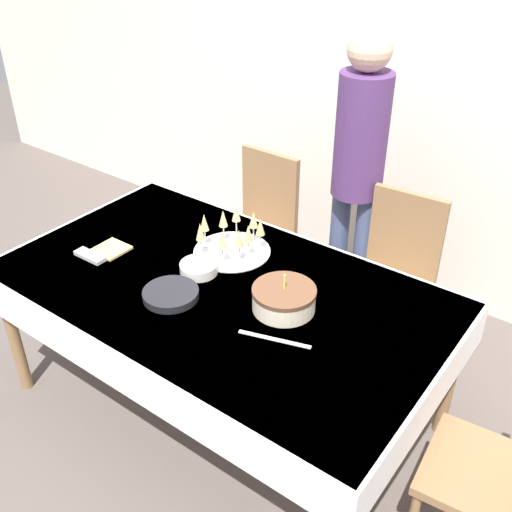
# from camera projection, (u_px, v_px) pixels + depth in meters

# --- Properties ---
(ground_plane) EXTENTS (12.00, 12.00, 0.00)m
(ground_plane) POSITION_uv_depth(u_px,v_px,m) (225.00, 406.00, 3.09)
(ground_plane) COLOR #564C47
(wall_back) EXTENTS (8.00, 0.05, 2.70)m
(wall_back) POSITION_uv_depth(u_px,v_px,m) (393.00, 74.00, 3.46)
(wall_back) COLOR silver
(wall_back) RESTS_ON ground_plane
(dining_table) EXTENTS (2.04, 1.18, 0.77)m
(dining_table) POSITION_uv_depth(u_px,v_px,m) (220.00, 303.00, 2.74)
(dining_table) COLOR white
(dining_table) RESTS_ON ground_plane
(dining_chair_far_left) EXTENTS (0.43, 0.43, 0.95)m
(dining_chair_far_left) POSITION_uv_depth(u_px,v_px,m) (259.00, 224.00, 3.66)
(dining_chair_far_left) COLOR olive
(dining_chair_far_left) RESTS_ON ground_plane
(dining_chair_far_right) EXTENTS (0.44, 0.44, 0.95)m
(dining_chair_far_right) POSITION_uv_depth(u_px,v_px,m) (394.00, 273.00, 3.21)
(dining_chair_far_right) COLOR olive
(dining_chair_far_right) RESTS_ON ground_plane
(dining_chair_right_end) EXTENTS (0.46, 0.46, 0.95)m
(dining_chair_right_end) POSITION_uv_depth(u_px,v_px,m) (511.00, 469.00, 2.15)
(dining_chair_right_end) COLOR olive
(dining_chair_right_end) RESTS_ON ground_plane
(birthday_cake) EXTENTS (0.27, 0.27, 0.18)m
(birthday_cake) POSITION_uv_depth(u_px,v_px,m) (284.00, 299.00, 2.51)
(birthday_cake) COLOR beige
(birthday_cake) RESTS_ON dining_table
(champagne_tray) EXTENTS (0.38, 0.38, 0.18)m
(champagne_tray) POSITION_uv_depth(u_px,v_px,m) (232.00, 236.00, 2.88)
(champagne_tray) COLOR silver
(champagne_tray) RESTS_ON dining_table
(plate_stack_main) EXTENTS (0.25, 0.25, 0.03)m
(plate_stack_main) POSITION_uv_depth(u_px,v_px,m) (171.00, 294.00, 2.60)
(plate_stack_main) COLOR black
(plate_stack_main) RESTS_ON dining_table
(plate_stack_dessert) EXTENTS (0.18, 0.18, 0.05)m
(plate_stack_dessert) POSITION_uv_depth(u_px,v_px,m) (199.00, 268.00, 2.76)
(plate_stack_dessert) COLOR silver
(plate_stack_dessert) RESTS_ON dining_table
(cake_knife) EXTENTS (0.29, 0.11, 0.00)m
(cake_knife) POSITION_uv_depth(u_px,v_px,m) (274.00, 339.00, 2.37)
(cake_knife) COLOR silver
(cake_knife) RESTS_ON dining_table
(fork_pile) EXTENTS (0.17, 0.06, 0.02)m
(fork_pile) POSITION_uv_depth(u_px,v_px,m) (90.00, 256.00, 2.87)
(fork_pile) COLOR silver
(fork_pile) RESTS_ON dining_table
(napkin_pile) EXTENTS (0.15, 0.15, 0.01)m
(napkin_pile) POSITION_uv_depth(u_px,v_px,m) (111.00, 249.00, 2.93)
(napkin_pile) COLOR #E0D166
(napkin_pile) RESTS_ON dining_table
(person_standing) EXTENTS (0.28, 0.28, 1.73)m
(person_standing) POSITION_uv_depth(u_px,v_px,m) (359.00, 157.00, 3.20)
(person_standing) COLOR #3F4C72
(person_standing) RESTS_ON ground_plane
(gift_bag) EXTENTS (0.21, 0.13, 0.33)m
(gift_bag) POSITION_uv_depth(u_px,v_px,m) (26.00, 291.00, 3.67)
(gift_bag) COLOR #4CA5D8
(gift_bag) RESTS_ON ground_plane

